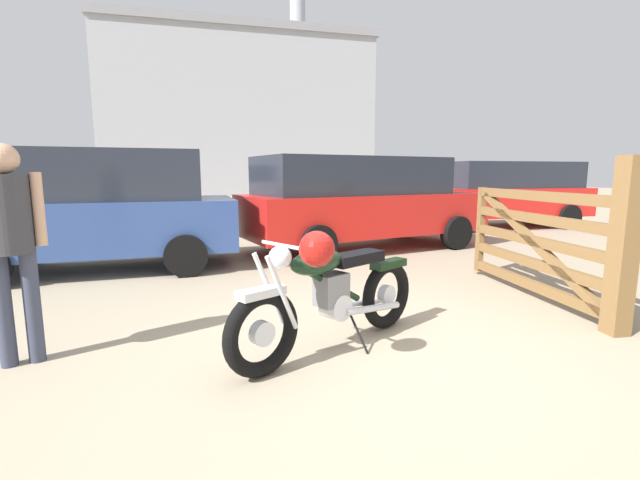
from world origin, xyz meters
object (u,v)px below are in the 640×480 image
at_px(timber_gate, 551,242).
at_px(red_hatchback_near, 50,187).
at_px(blue_hatchback_right, 502,192).
at_px(bystander, 10,232).
at_px(vintage_motorcycle, 331,293).
at_px(white_estate_far, 372,189).
at_px(dark_sedan_left, 361,200).
at_px(silver_sedan_mid, 104,209).

height_order(timber_gate, red_hatchback_near, red_hatchback_near).
relative_size(timber_gate, blue_hatchback_right, 0.52).
bearing_deg(timber_gate, bystander, 98.32).
bearing_deg(bystander, vintage_motorcycle, -114.06).
bearing_deg(blue_hatchback_right, white_estate_far, -76.53).
bearing_deg(timber_gate, blue_hatchback_right, -27.94).
bearing_deg(vintage_motorcycle, red_hatchback_near, -95.68).
height_order(vintage_motorcycle, timber_gate, timber_gate).
xyz_separation_m(blue_hatchback_right, red_hatchback_near, (-12.60, 9.42, -0.02)).
height_order(timber_gate, blue_hatchback_right, blue_hatchback_right).
relative_size(timber_gate, dark_sedan_left, 0.51).
bearing_deg(timber_gate, vintage_motorcycle, 108.59).
bearing_deg(bystander, silver_sedan_mid, -13.93).
bearing_deg(silver_sedan_mid, timber_gate, 144.94).
xyz_separation_m(timber_gate, red_hatchback_near, (-7.98, 15.26, 0.21)).
bearing_deg(blue_hatchback_right, vintage_motorcycle, 45.68).
relative_size(vintage_motorcycle, timber_gate, 0.77).
bearing_deg(silver_sedan_mid, bystander, 87.72).
bearing_deg(white_estate_far, bystander, 59.33).
relative_size(dark_sedan_left, red_hatchback_near, 1.23).
relative_size(dark_sedan_left, white_estate_far, 1.12).
xyz_separation_m(bystander, silver_sedan_mid, (0.23, 3.40, -0.10)).
xyz_separation_m(dark_sedan_left, silver_sedan_mid, (-4.36, -0.37, -0.02)).
relative_size(vintage_motorcycle, dark_sedan_left, 0.40).
bearing_deg(blue_hatchback_right, timber_gate, 57.06).
distance_m(vintage_motorcycle, blue_hatchback_right, 9.65).
xyz_separation_m(white_estate_far, red_hatchback_near, (-11.74, 3.34, 0.08)).
bearing_deg(bystander, dark_sedan_left, -60.63).
xyz_separation_m(silver_sedan_mid, white_estate_far, (8.56, 8.34, -0.08)).
bearing_deg(blue_hatchback_right, dark_sedan_left, 25.82).
distance_m(bystander, silver_sedan_mid, 3.41).
xyz_separation_m(timber_gate, bystander, (-5.04, 0.18, 0.32)).
height_order(dark_sedan_left, red_hatchback_near, red_hatchback_near).
height_order(vintage_motorcycle, red_hatchback_near, red_hatchback_near).
bearing_deg(red_hatchback_near, dark_sedan_left, 126.71).
bearing_deg(dark_sedan_left, blue_hatchback_right, 12.22).
distance_m(timber_gate, dark_sedan_left, 3.99).
distance_m(bystander, white_estate_far, 14.67).
relative_size(timber_gate, white_estate_far, 0.58).
bearing_deg(dark_sedan_left, white_estate_far, 54.01).
distance_m(dark_sedan_left, white_estate_far, 9.01).
xyz_separation_m(bystander, dark_sedan_left, (4.60, 3.77, -0.08)).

